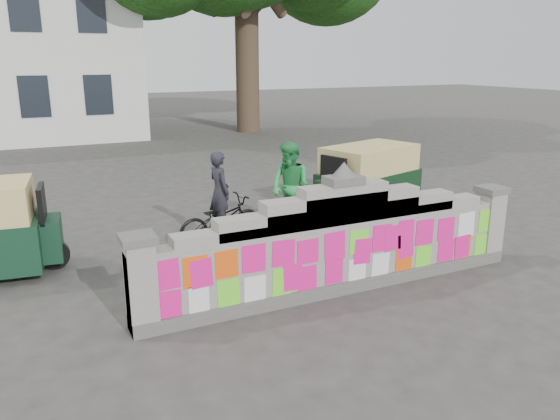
{
  "coord_description": "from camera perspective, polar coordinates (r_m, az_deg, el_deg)",
  "views": [
    {
      "loc": [
        -4.24,
        -6.6,
        3.47
      ],
      "look_at": [
        -0.55,
        1.0,
        1.1
      ],
      "focal_mm": 35.0,
      "sensor_mm": 36.0,
      "label": 1
    }
  ],
  "objects": [
    {
      "name": "rickshaw_right",
      "position": [
        12.71,
        9.06,
        3.32
      ],
      "size": [
        2.86,
        1.92,
        1.53
      ],
      "rotation": [
        0.0,
        0.0,
        3.44
      ],
      "color": "black",
      "rests_on": "ground"
    },
    {
      "name": "cyclist_bike",
      "position": [
        10.55,
        -6.25,
        -1.04
      ],
      "size": [
        1.79,
        0.82,
        0.91
      ],
      "primitive_type": "imported",
      "rotation": [
        0.0,
        0.0,
        1.7
      ],
      "color": "black",
      "rests_on": "ground"
    },
    {
      "name": "ground",
      "position": [
        8.58,
        6.29,
        -8.29
      ],
      "size": [
        100.0,
        100.0,
        0.0
      ],
      "primitive_type": "plane",
      "color": "#383533",
      "rests_on": "ground"
    },
    {
      "name": "parapet_wall",
      "position": [
        8.3,
        6.47,
        -3.57
      ],
      "size": [
        6.48,
        0.44,
        2.01
      ],
      "color": "#4C4C49",
      "rests_on": "ground"
    },
    {
      "name": "pedestrian",
      "position": [
        11.09,
        1.1,
        2.38
      ],
      "size": [
        0.99,
        1.1,
        1.84
      ],
      "primitive_type": "imported",
      "rotation": [
        0.0,
        0.0,
        -1.17
      ],
      "color": "green",
      "rests_on": "ground"
    },
    {
      "name": "cyclist_rider",
      "position": [
        10.47,
        -6.3,
        0.61
      ],
      "size": [
        0.44,
        0.6,
        1.54
      ],
      "primitive_type": "imported",
      "rotation": [
        0.0,
        0.0,
        1.7
      ],
      "color": "#22212A",
      "rests_on": "ground"
    }
  ]
}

